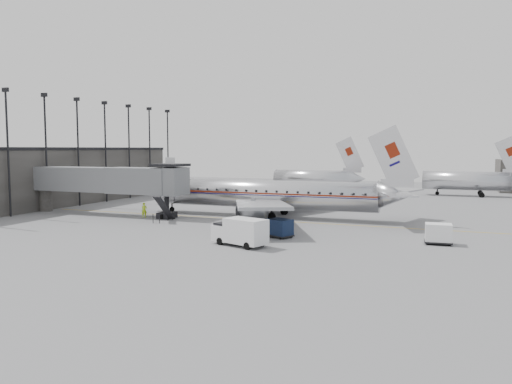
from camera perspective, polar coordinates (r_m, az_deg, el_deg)
ground at (r=51.89m, az=-3.41°, el=-4.03°), size 160.00×160.00×0.00m
terminal at (r=79.30m, az=-23.13°, el=1.61°), size 12.00×46.00×8.00m
apron_line at (r=56.28m, az=1.93°, el=-3.31°), size 60.00×0.15×0.01m
jet_bridge at (r=63.16m, az=-15.88°, el=1.22°), size 21.00×6.20×7.10m
floodlight_masts at (r=77.08m, az=-18.20°, el=4.92°), size 0.90×42.25×15.25m
distant_aircraft_near at (r=91.71m, az=6.57°, el=1.59°), size 16.39×3.20×10.26m
distant_aircraft_mid at (r=92.75m, az=22.96°, el=1.27°), size 16.39×3.20×10.26m
airliner at (r=59.27m, az=1.52°, el=-0.26°), size 33.89×31.44×10.73m
service_van at (r=41.84m, az=-1.85°, el=-4.50°), size 5.31×3.46×2.33m
baggage_cart_navy at (r=45.77m, az=2.76°, el=-4.10°), size 2.65×2.40×1.70m
baggage_cart_white at (r=45.26m, az=20.13°, el=-4.46°), size 2.35×1.85×1.76m
ramp_worker at (r=60.21m, az=-12.65°, el=-2.04°), size 0.76×0.73×1.76m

